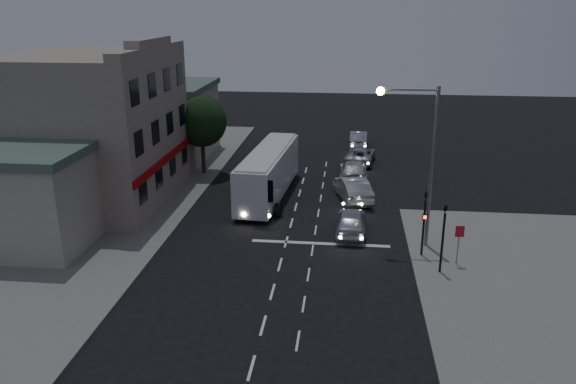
# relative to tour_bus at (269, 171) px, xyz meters

# --- Properties ---
(ground) EXTENTS (120.00, 120.00, 0.00)m
(ground) POSITION_rel_tour_bus_xyz_m (2.14, -9.98, -1.88)
(ground) COLOR black
(sidewalk_near) EXTENTS (12.00, 24.00, 0.12)m
(sidewalk_near) POSITION_rel_tour_bus_xyz_m (15.14, -13.98, -1.82)
(sidewalk_near) COLOR slate
(sidewalk_near) RESTS_ON ground
(sidewalk_far) EXTENTS (12.00, 50.00, 0.12)m
(sidewalk_far) POSITION_rel_tour_bus_xyz_m (-10.86, -1.98, -1.82)
(sidewalk_far) COLOR slate
(sidewalk_far) RESTS_ON ground
(road_markings) EXTENTS (8.00, 30.55, 0.01)m
(road_markings) POSITION_rel_tour_bus_xyz_m (3.42, -6.68, -1.87)
(road_markings) COLOR silver
(road_markings) RESTS_ON ground
(tour_bus) EXTENTS (3.19, 11.45, 3.47)m
(tour_bus) POSITION_rel_tour_bus_xyz_m (0.00, 0.00, 0.00)
(tour_bus) COLOR silver
(tour_bus) RESTS_ON ground
(car_suv) EXTENTS (1.91, 4.55, 1.54)m
(car_suv) POSITION_rel_tour_bus_xyz_m (5.87, -6.18, -1.11)
(car_suv) COLOR silver
(car_suv) RESTS_ON ground
(car_sedan_a) EXTENTS (2.99, 5.35, 1.67)m
(car_sedan_a) POSITION_rel_tour_bus_xyz_m (5.97, -0.10, -1.04)
(car_sedan_a) COLOR silver
(car_sedan_a) RESTS_ON ground
(car_sedan_b) EXTENTS (2.11, 5.18, 1.50)m
(car_sedan_b) POSITION_rel_tour_bus_xyz_m (6.05, 4.83, -1.12)
(car_sedan_b) COLOR silver
(car_sedan_b) RESTS_ON ground
(car_sedan_c) EXTENTS (2.87, 5.17, 1.37)m
(car_sedan_c) POSITION_rel_tour_bus_xyz_m (6.66, 9.81, -1.19)
(car_sedan_c) COLOR #A7AAB7
(car_sedan_c) RESTS_ON ground
(car_extra) EXTENTS (1.77, 4.69, 1.53)m
(car_extra) POSITION_rel_tour_bus_xyz_m (6.57, 15.72, -1.11)
(car_extra) COLOR #A7A7B2
(car_extra) RESTS_ON ground
(traffic_signal_main) EXTENTS (0.25, 0.35, 4.10)m
(traffic_signal_main) POSITION_rel_tour_bus_xyz_m (9.74, -9.21, 0.54)
(traffic_signal_main) COLOR black
(traffic_signal_main) RESTS_ON sidewalk_near
(traffic_signal_side) EXTENTS (0.18, 0.15, 4.10)m
(traffic_signal_side) POSITION_rel_tour_bus_xyz_m (10.44, -11.18, 0.54)
(traffic_signal_side) COLOR black
(traffic_signal_side) RESTS_ON sidewalk_near
(regulatory_sign) EXTENTS (0.45, 0.12, 2.20)m
(regulatory_sign) POSITION_rel_tour_bus_xyz_m (11.44, -10.22, -0.28)
(regulatory_sign) COLOR slate
(regulatory_sign) RESTS_ON sidewalk_near
(streetlight) EXTENTS (3.32, 0.44, 9.00)m
(streetlight) POSITION_rel_tour_bus_xyz_m (9.48, -7.78, 3.86)
(streetlight) COLOR slate
(streetlight) RESTS_ON sidewalk_near
(main_building) EXTENTS (10.12, 12.00, 11.00)m
(main_building) POSITION_rel_tour_bus_xyz_m (-11.82, -1.98, 3.28)
(main_building) COLOR #9F917F
(main_building) RESTS_ON sidewalk_far
(low_building_south) EXTENTS (7.40, 5.40, 5.70)m
(low_building_south) POSITION_rel_tour_bus_xyz_m (-12.36, -10.48, 1.13)
(low_building_south) COLOR #A09C92
(low_building_south) RESTS_ON sidewalk_far
(low_building_north) EXTENTS (9.40, 9.40, 6.50)m
(low_building_north) POSITION_rel_tour_bus_xyz_m (-11.36, 10.02, 1.51)
(low_building_north) COLOR #A09C92
(low_building_north) RESTS_ON sidewalk_far
(street_tree) EXTENTS (4.00, 4.00, 6.20)m
(street_tree) POSITION_rel_tour_bus_xyz_m (-6.07, 5.04, 2.62)
(street_tree) COLOR black
(street_tree) RESTS_ON sidewalk_far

